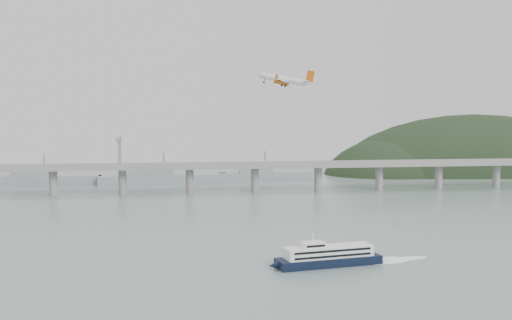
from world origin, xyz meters
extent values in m
plane|color=slate|center=(0.00, 0.00, 0.00)|extent=(900.00, 900.00, 0.00)
cube|color=gray|center=(0.00, 200.00, 20.00)|extent=(800.00, 22.00, 2.20)
cube|color=gray|center=(0.00, 189.50, 22.00)|extent=(800.00, 0.60, 1.80)
cube|color=gray|center=(0.00, 210.50, 22.00)|extent=(800.00, 0.60, 1.80)
cylinder|color=gray|center=(-130.00, 200.00, 9.50)|extent=(6.00, 6.00, 21.00)
cylinder|color=gray|center=(-80.00, 200.00, 9.50)|extent=(6.00, 6.00, 21.00)
cylinder|color=gray|center=(-30.00, 200.00, 9.50)|extent=(6.00, 6.00, 21.00)
cylinder|color=gray|center=(20.00, 200.00, 9.50)|extent=(6.00, 6.00, 21.00)
cylinder|color=gray|center=(70.00, 200.00, 9.50)|extent=(6.00, 6.00, 21.00)
cylinder|color=gray|center=(120.00, 200.00, 9.50)|extent=(6.00, 6.00, 21.00)
cylinder|color=gray|center=(170.00, 200.00, 9.50)|extent=(6.00, 6.00, 21.00)
cylinder|color=gray|center=(220.00, 200.00, 9.50)|extent=(6.00, 6.00, 21.00)
ellipsoid|color=black|center=(270.00, 330.00, -18.00)|extent=(320.00, 150.00, 156.00)
ellipsoid|color=black|center=(175.00, 320.00, -12.00)|extent=(140.00, 110.00, 96.00)
cube|color=gray|center=(-150.00, 270.00, 4.00)|extent=(95.67, 20.15, 8.00)
cube|color=gray|center=(-159.50, 270.00, 12.00)|extent=(33.90, 15.02, 8.00)
cylinder|color=gray|center=(-150.00, 270.00, 20.00)|extent=(1.60, 1.60, 14.00)
cube|color=gray|center=(-50.00, 265.00, 4.00)|extent=(110.55, 21.43, 8.00)
cube|color=gray|center=(-61.00, 265.00, 12.00)|extent=(39.01, 16.73, 8.00)
cylinder|color=gray|center=(-50.00, 265.00, 20.00)|extent=(1.60, 1.60, 14.00)
cube|color=gray|center=(40.00, 275.00, 4.00)|extent=(85.00, 13.60, 8.00)
cube|color=gray|center=(31.50, 275.00, 12.00)|extent=(29.75, 11.90, 8.00)
cylinder|color=gray|center=(40.00, 275.00, 20.00)|extent=(1.60, 1.60, 14.00)
cube|color=gray|center=(-90.00, 300.00, 20.00)|extent=(3.00, 3.00, 40.00)
cube|color=gray|center=(-90.00, 290.00, 38.00)|extent=(3.00, 28.00, 3.00)
cube|color=black|center=(17.39, -26.89, 1.71)|extent=(43.90, 17.29, 3.42)
cone|color=black|center=(-5.39, -30.76, 1.71)|extent=(4.79, 4.09, 3.42)
cube|color=white|center=(17.39, -26.89, 5.56)|extent=(36.86, 14.45, 4.28)
cube|color=black|center=(18.11, -31.15, 6.67)|extent=(32.08, 5.58, 0.86)
cube|color=black|center=(18.11, -31.15, 4.62)|extent=(32.08, 5.58, 0.86)
cube|color=black|center=(16.66, -22.63, 6.67)|extent=(32.08, 5.58, 0.86)
cube|color=black|center=(16.66, -22.63, 4.62)|extent=(32.08, 5.58, 0.86)
cube|color=white|center=(10.64, -28.04, 8.81)|extent=(9.44, 7.34, 2.22)
cube|color=black|center=(11.15, -31.04, 8.81)|extent=(7.61, 1.39, 0.86)
cylinder|color=white|center=(10.64, -28.04, 11.55)|extent=(0.49, 0.49, 3.42)
ellipsoid|color=white|center=(41.01, -22.88, 0.04)|extent=(26.36, 16.27, 0.17)
ellipsoid|color=white|center=(52.82, -20.88, 0.04)|extent=(19.25, 9.17, 0.17)
cylinder|color=silver|center=(21.32, 91.85, 80.36)|extent=(24.22, 19.33, 8.68)
cone|color=silver|center=(8.53, 100.39, 83.32)|extent=(5.74, 5.50, 4.24)
cone|color=silver|center=(34.61, 83.00, 77.78)|extent=(6.49, 5.85, 4.42)
cube|color=silver|center=(21.94, 91.37, 79.21)|extent=(22.26, 30.52, 2.97)
cube|color=silver|center=(33.94, 83.49, 78.64)|extent=(9.03, 11.55, 1.44)
cube|color=#D4570E|center=(35.34, 82.76, 81.62)|extent=(4.97, 3.08, 7.09)
cylinder|color=#D4570E|center=(23.43, 96.76, 77.87)|extent=(4.93, 4.46, 3.01)
cylinder|color=black|center=(21.75, 97.88, 78.26)|extent=(1.89, 2.19, 2.28)
cube|color=silver|center=(23.61, 96.70, 78.83)|extent=(2.35, 1.61, 1.63)
cylinder|color=#D4570E|center=(17.54, 87.75, 78.42)|extent=(4.93, 4.46, 3.01)
cylinder|color=black|center=(15.87, 88.88, 78.81)|extent=(1.89, 2.19, 2.28)
cube|color=silver|center=(17.73, 87.69, 79.38)|extent=(2.35, 1.61, 1.63)
cylinder|color=black|center=(23.01, 93.61, 77.35)|extent=(0.92, 0.63, 2.39)
cylinder|color=black|center=(22.81, 93.67, 76.30)|extent=(1.29, 0.98, 1.28)
cylinder|color=black|center=(20.22, 89.35, 77.61)|extent=(0.92, 0.63, 2.39)
cylinder|color=black|center=(20.02, 89.42, 76.56)|extent=(1.29, 0.98, 1.28)
cylinder|color=black|center=(11.22, 98.42, 79.89)|extent=(0.92, 0.63, 2.39)
cylinder|color=black|center=(11.02, 98.49, 78.84)|extent=(1.29, 0.98, 1.28)
cube|color=#D4570E|center=(32.86, 104.15, 79.14)|extent=(1.82, 1.16, 2.61)
cube|color=#D4570E|center=(14.66, 76.32, 80.85)|extent=(1.82, 1.16, 2.61)
camera|label=1|loc=(-44.58, -254.26, 59.92)|focal=42.00mm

